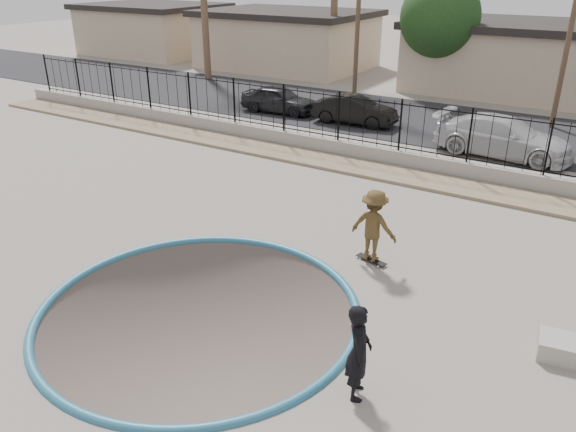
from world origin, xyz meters
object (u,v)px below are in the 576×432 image
(skater, at_px, (373,229))
(car_a, at_px, (279,99))
(car_b, at_px, (355,110))
(videographer, at_px, (359,352))
(car_c, at_px, (503,137))
(skateboard, at_px, (371,260))

(skater, xyz_separation_m, car_a, (-10.34, 11.72, -0.23))
(car_a, height_order, car_b, car_a)
(car_a, bearing_deg, car_b, -93.34)
(videographer, bearing_deg, car_c, -20.37)
(car_a, bearing_deg, videographer, -146.80)
(skater, relative_size, skateboard, 2.11)
(videographer, bearing_deg, car_a, 12.49)
(videographer, relative_size, car_c, 0.35)
(skater, bearing_deg, videographer, 112.63)
(car_a, distance_m, car_b, 4.17)
(car_c, bearing_deg, videographer, -172.16)
(skater, bearing_deg, skateboard, -115.10)
(videographer, xyz_separation_m, car_a, (-12.09, 16.24, -0.21))
(skater, distance_m, car_c, 10.50)
(skater, relative_size, videographer, 1.02)
(skater, distance_m, skateboard, 0.86)
(car_b, bearing_deg, car_a, 86.38)
(skateboard, bearing_deg, car_a, 145.35)
(skateboard, xyz_separation_m, car_a, (-10.34, 11.72, 0.63))
(skateboard, bearing_deg, car_c, 99.82)
(skateboard, xyz_separation_m, videographer, (1.75, -4.52, 0.84))
(car_a, distance_m, car_c, 11.17)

